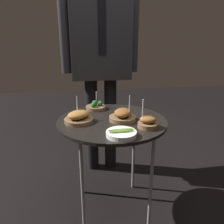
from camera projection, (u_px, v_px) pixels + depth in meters
The scene contains 8 objects.
ground_plane at pixel (112, 208), 1.60m from camera, with size 8.00×8.00×0.00m, color black.
serving_cart at pixel (112, 126), 1.40m from camera, with size 0.69×0.69×0.69m.
bowl_roast_front_right at pixel (123, 116), 1.36m from camera, with size 0.17×0.17×0.17m.
bowl_roast_front_left at pixel (79, 117), 1.34m from camera, with size 0.18×0.18×0.15m.
bowl_asparagus_back_left at pixel (121, 134), 1.14m from camera, with size 0.16×0.16×0.04m.
bowl_roast_mid_right at pixel (148, 123), 1.25m from camera, with size 0.12×0.12×0.17m.
bowl_broccoli_center at pixel (96, 107), 1.59m from camera, with size 0.14×0.14×0.12m.
waiter_figure at pixel (100, 49), 1.79m from camera, with size 0.64×0.24×1.74m.
Camera 1 is at (-0.21, -1.28, 1.17)m, focal length 35.00 mm.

